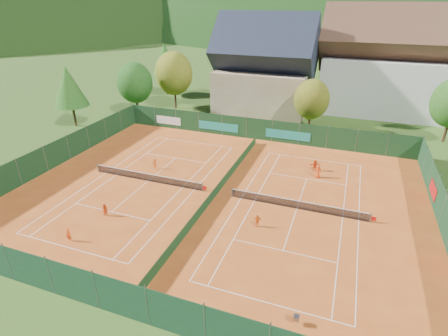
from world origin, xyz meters
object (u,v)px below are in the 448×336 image
Objects in this scene: hotel_block_a at (386,68)px; player_left_mid at (105,210)px; ball_hopper at (296,318)px; player_right_far_b at (315,165)px; chalet at (265,72)px; player_right_near at (257,221)px; player_left_near at (69,235)px; player_left_far at (155,164)px; player_right_far_a at (318,171)px.

player_left_mid is at bearing -119.14° from hotel_block_a.
ball_hopper is 21.74m from player_right_far_b.
player_right_near is (8.23, -33.99, -6.02)m from chalet.
player_left_near is (-24.54, -47.15, -6.79)m from hotel_block_a.
player_left_far reaches higher than player_left_mid.
player_right_near is (13.27, 3.14, -0.00)m from player_left_mid.
player_left_far is at bearing -126.93° from hotel_block_a.
player_left_near is 0.98× the size of player_left_mid.
hotel_block_a is (19.00, 6.00, 0.76)m from chalet.
ball_hopper is at bearing -18.56° from player_left_near.
hotel_block_a reaches higher than player_right_far_b.
chalet is 11.89× the size of player_right_far_b.
player_right_far_b is (16.56, 15.90, 0.08)m from player_left_mid.
player_left_mid is 1.00× the size of player_right_near.
player_left_near is (-5.54, -41.15, -6.03)m from chalet.
hotel_block_a is at bearing 57.13° from player_right_near.
player_right_near is at bearing -76.39° from chalet.
hotel_block_a is 41.97m from player_right_near.
player_right_far_b is at bearing -61.53° from chalet.
player_right_far_a is at bearing -103.56° from hotel_block_a.
player_left_near is (-18.63, 1.76, 0.04)m from ball_hopper.
ball_hopper is at bearing -23.91° from player_left_mid.
player_left_mid is 22.96m from player_right_far_b.
player_left_near reaches higher than ball_hopper.
player_right_far_a is at bearing -62.14° from chalet.
player_left_far is at bearing -6.45° from player_right_far_b.
player_right_near is 0.81× the size of player_right_far_a.
chalet is at bearing -68.46° from player_right_far_a.
ball_hopper is 0.66× the size of player_right_near.
hotel_block_a reaches higher than player_left_mid.
hotel_block_a reaches higher than chalet.
player_right_far_b reaches higher than player_left_far.
player_left_near is 26.22m from player_right_far_b.
hotel_block_a is at bearing -130.29° from player_right_far_b.
chalet is 41.95m from player_left_near.
ball_hopper is 0.54× the size of player_right_far_a.
player_right_far_a is (17.87, 4.22, 0.13)m from player_left_far.
chalet is at bearing 85.81° from player_right_near.
hotel_block_a reaches higher than player_right_far_a.
hotel_block_a is at bearing 54.64° from player_left_mid.
player_right_near is (-4.86, 8.92, 0.05)m from ball_hopper.
player_right_near is (13.77, 7.15, 0.01)m from player_left_near.
hotel_block_a is 49.84m from player_left_mid.
player_left_mid is (-5.05, -37.13, -6.02)m from chalet.
chalet is at bearing -86.44° from player_right_far_b.
ball_hopper is 0.66× the size of player_left_mid.
player_left_mid is 10.14m from player_left_far.
player_right_far_b is (17.33, 5.79, 0.07)m from player_left_far.
player_left_near is 15.52m from player_right_near.
player_left_mid is at bearing -97.74° from chalet.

